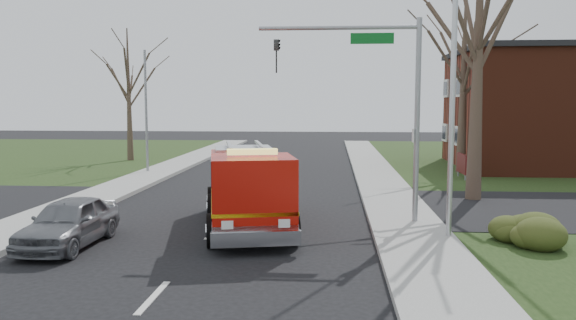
{
  "coord_description": "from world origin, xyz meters",
  "views": [
    {
      "loc": [
        3.73,
        -17.16,
        4.1
      ],
      "look_at": [
        2.14,
        2.99,
        2.0
      ],
      "focal_mm": 35.0,
      "sensor_mm": 36.0,
      "label": 1
    }
  ],
  "objects": [
    {
      "name": "utility_pole_far",
      "position": [
        -6.8,
        14.0,
        3.5
      ],
      "size": [
        0.14,
        0.14,
        7.0
      ],
      "primitive_type": "cylinder",
      "color": "gray",
      "rests_on": "ground"
    },
    {
      "name": "streetlight_pole",
      "position": [
        7.14,
        -0.5,
        4.55
      ],
      "size": [
        1.48,
        0.16,
        8.4
      ],
      "color": "#B7BABF",
      "rests_on": "ground"
    },
    {
      "name": "bare_tree_near",
      "position": [
        9.5,
        6.0,
        7.41
      ],
      "size": [
        6.0,
        6.0,
        12.0
      ],
      "color": "#3C2E23",
      "rests_on": "ground"
    },
    {
      "name": "traffic_signal_mast",
      "position": [
        5.21,
        1.5,
        4.71
      ],
      "size": [
        5.29,
        0.18,
        6.8
      ],
      "color": "gray",
      "rests_on": "ground"
    },
    {
      "name": "ground",
      "position": [
        0.0,
        0.0,
        0.0
      ],
      "size": [
        120.0,
        120.0,
        0.0
      ],
      "primitive_type": "plane",
      "color": "black",
      "rests_on": "ground"
    },
    {
      "name": "bare_tree_far",
      "position": [
        11.0,
        15.0,
        6.49
      ],
      "size": [
        5.25,
        5.25,
        10.5
      ],
      "color": "#3C2E23",
      "rests_on": "ground"
    },
    {
      "name": "hedge_corner",
      "position": [
        9.0,
        -1.0,
        0.58
      ],
      "size": [
        2.8,
        2.0,
        0.9
      ],
      "primitive_type": "ellipsoid",
      "color": "#2E3D16",
      "rests_on": "lawn_right"
    },
    {
      "name": "health_center_sign",
      "position": [
        10.5,
        12.5,
        0.88
      ],
      "size": [
        0.12,
        2.0,
        1.4
      ],
      "color": "#4E1212",
      "rests_on": "ground"
    },
    {
      "name": "sidewalk_right",
      "position": [
        6.2,
        0.0,
        0.07
      ],
      "size": [
        2.4,
        80.0,
        0.15
      ],
      "primitive_type": "cube",
      "color": "gray",
      "rests_on": "ground"
    },
    {
      "name": "fire_engine",
      "position": [
        1.02,
        0.57,
        1.26
      ],
      "size": [
        3.83,
        7.24,
        2.78
      ],
      "rotation": [
        0.0,
        0.0,
        0.21
      ],
      "color": "#AD1008",
      "rests_on": "ground"
    },
    {
      "name": "sidewalk_left",
      "position": [
        -6.2,
        0.0,
        0.07
      ],
      "size": [
        2.4,
        80.0,
        0.15
      ],
      "primitive_type": "cube",
      "color": "gray",
      "rests_on": "ground"
    },
    {
      "name": "parked_car_maroon",
      "position": [
        -3.72,
        -2.03,
        0.7
      ],
      "size": [
        1.72,
        4.12,
        1.39
      ],
      "primitive_type": "imported",
      "rotation": [
        0.0,
        0.0,
        -0.02
      ],
      "color": "slate",
      "rests_on": "ground"
    },
    {
      "name": "bare_tree_left",
      "position": [
        -10.0,
        20.0,
        5.56
      ],
      "size": [
        4.5,
        4.5,
        9.0
      ],
      "color": "#3C2E23",
      "rests_on": "ground"
    }
  ]
}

